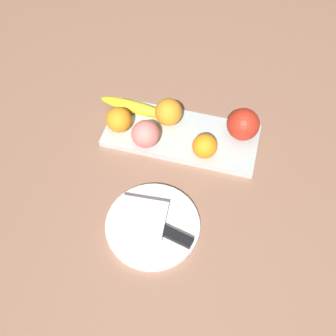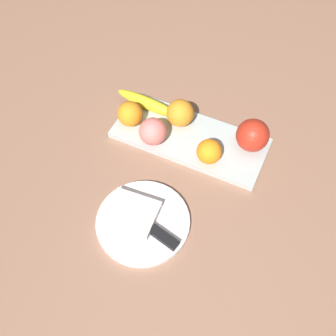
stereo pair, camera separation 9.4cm
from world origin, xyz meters
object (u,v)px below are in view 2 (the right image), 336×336
at_px(apple, 253,135).
at_px(dinner_plate, 143,222).
at_px(orange_near_banana, 180,113).
at_px(fruit_tray, 190,138).
at_px(orange_center, 130,115).
at_px(banana, 148,104).
at_px(knife, 155,231).
at_px(peach, 153,131).
at_px(folded_napkin, 132,214).
at_px(orange_near_apple, 209,152).

height_order(apple, dinner_plate, apple).
xyz_separation_m(orange_near_banana, dinner_plate, (-0.04, 0.30, -0.05)).
xyz_separation_m(fruit_tray, orange_center, (0.16, 0.03, 0.04)).
height_order(banana, knife, banana).
bearing_deg(knife, apple, -96.94).
bearing_deg(fruit_tray, peach, 33.64).
distance_m(banana, orange_near_banana, 0.10).
bearing_deg(orange_near_banana, fruit_tray, 143.43).
relative_size(fruit_tray, folded_napkin, 3.58).
xyz_separation_m(fruit_tray, apple, (-0.15, -0.04, 0.05)).
xyz_separation_m(apple, peach, (0.23, 0.09, -0.01)).
height_order(fruit_tray, peach, peach).
height_order(orange_center, knife, orange_center).
bearing_deg(apple, peach, 21.03).
distance_m(dinner_plate, folded_napkin, 0.03).
height_order(orange_center, folded_napkin, orange_center).
bearing_deg(knife, dinner_plate, -7.28).
relative_size(peach, knife, 0.39).
distance_m(fruit_tray, orange_near_banana, 0.07).
relative_size(apple, peach, 1.17).
bearing_deg(apple, banana, -1.39).
relative_size(banana, dinner_plate, 0.90).
bearing_deg(peach, fruit_tray, -146.36).
bearing_deg(peach, orange_near_apple, -178.30).
xyz_separation_m(apple, dinner_plate, (0.15, 0.31, -0.05)).
xyz_separation_m(fruit_tray, knife, (-0.04, 0.28, 0.01)).
distance_m(orange_near_banana, orange_center, 0.13).
bearing_deg(banana, fruit_tray, 167.83).
relative_size(banana, orange_near_apple, 3.11).
distance_m(apple, banana, 0.29).
distance_m(fruit_tray, banana, 0.15).
bearing_deg(orange_near_apple, banana, -23.32).
bearing_deg(banana, orange_near_apple, 161.31).
relative_size(banana, peach, 2.74).
relative_size(apple, dinner_plate, 0.39).
xyz_separation_m(banana, folded_napkin, (-0.12, 0.31, -0.01)).
bearing_deg(fruit_tray, folded_napkin, 84.31).
relative_size(orange_near_apple, knife, 0.35).
bearing_deg(apple, fruit_tray, 13.28).
relative_size(orange_near_banana, knife, 0.40).
relative_size(fruit_tray, knife, 2.21).
height_order(banana, dinner_plate, banana).
bearing_deg(orange_near_apple, orange_center, -5.46).
relative_size(orange_center, peach, 0.94).
relative_size(orange_near_apple, folded_napkin, 0.56).
bearing_deg(orange_near_banana, dinner_plate, 98.12).
xyz_separation_m(orange_near_apple, orange_center, (0.23, -0.02, 0.00)).
xyz_separation_m(apple, knife, (0.11, 0.32, -0.04)).
distance_m(fruit_tray, dinner_plate, 0.27).
distance_m(banana, orange_center, 0.07).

